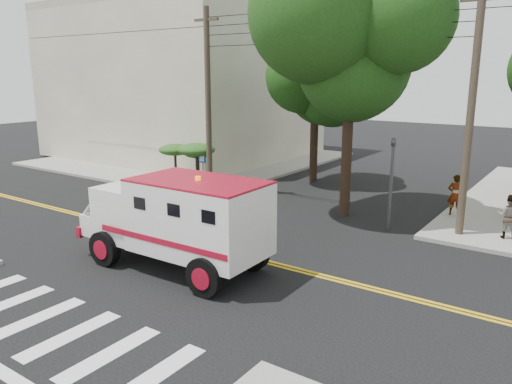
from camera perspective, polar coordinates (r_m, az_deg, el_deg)
The scene contains 13 objects.
ground at distance 17.33m, azimuth -3.78°, elevation -6.77°, with size 100.00×100.00×0.00m, color black.
sidewalk_nw at distance 35.80m, azimuth -7.27°, elevation 3.82°, with size 17.00×17.00×0.15m, color gray.
building_left at distance 37.78m, azimuth -8.26°, elevation 12.03°, with size 16.00×14.00×10.00m, color #B8AC97.
utility_pole_left at distance 24.51m, azimuth -5.49°, elevation 9.91°, with size 0.28×0.28×9.00m, color #382D23.
utility_pole_right at distance 19.34m, azimuth 23.31°, elevation 7.97°, with size 0.28×0.28×9.00m, color #382D23.
tree_main at distance 20.66m, azimuth 11.66°, elevation 16.56°, with size 6.08×5.70×9.85m.
tree_left at distance 27.65m, azimuth 7.22°, elevation 12.81°, with size 4.48×4.20×7.70m.
traffic_signal at distance 19.73m, azimuth 15.24°, elevation 2.00°, with size 0.15×0.18×3.60m.
accessibility_sign at distance 25.41m, azimuth -6.12°, elevation 2.89°, with size 0.45×0.10×2.02m.
palm_planter at distance 26.50m, azimuth -7.52°, elevation 3.91°, with size 3.52×2.63×2.36m.
armored_truck at distance 15.52m, azimuth -8.87°, elevation -2.85°, with size 6.48×2.70×2.93m.
pedestrian_a at distance 22.45m, azimuth 21.83°, elevation -0.31°, with size 0.63×0.42×1.73m, color gray.
pedestrian_b at distance 20.10m, azimuth 26.95°, elevation -2.51°, with size 0.79×0.61×1.62m, color gray.
Camera 1 is at (10.19, -12.69, 5.97)m, focal length 35.00 mm.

